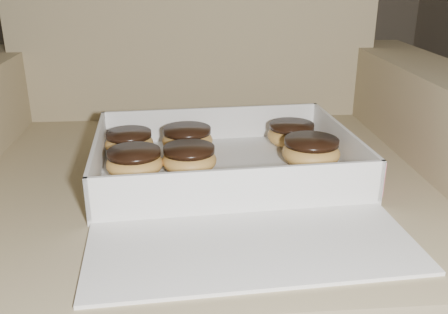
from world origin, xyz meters
name	(u,v)px	position (x,y,z in m)	size (l,w,h in m)	color
armchair	(201,221)	(0.90, 0.70, 0.32)	(0.99, 0.83, 1.03)	#9B8663
bakery_box	(230,175)	(0.94, 0.58, 0.47)	(0.44, 0.51, 0.07)	white
donut_a	(311,151)	(1.08, 0.62, 0.49)	(0.10, 0.10, 0.05)	gold
donut_b	(129,142)	(0.77, 0.70, 0.49)	(0.09, 0.09, 0.04)	gold
donut_c	(189,159)	(0.88, 0.61, 0.49)	(0.09, 0.09, 0.04)	gold
donut_d	(291,134)	(1.07, 0.72, 0.49)	(0.09, 0.09, 0.04)	gold
donut_e	(187,139)	(0.87, 0.70, 0.49)	(0.09, 0.09, 0.05)	gold
donut_f	(135,162)	(0.79, 0.60, 0.49)	(0.09, 0.09, 0.05)	gold
crumb_a	(118,193)	(0.77, 0.53, 0.47)	(0.01, 0.01, 0.00)	black
crumb_b	(106,199)	(0.75, 0.51, 0.47)	(0.01, 0.01, 0.00)	black
crumb_c	(336,168)	(1.12, 0.60, 0.47)	(0.01, 0.01, 0.00)	black
crumb_d	(227,194)	(0.93, 0.51, 0.47)	(0.01, 0.01, 0.00)	black
crumb_e	(172,187)	(0.85, 0.54, 0.47)	(0.01, 0.01, 0.00)	black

